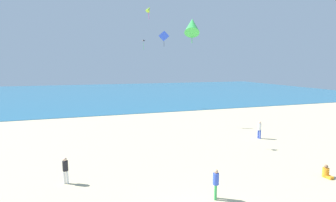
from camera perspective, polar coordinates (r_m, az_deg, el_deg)
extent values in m
plane|color=#C6B58C|center=(19.06, -3.55, -12.20)|extent=(120.00, 120.00, 0.00)
cube|color=#236084|center=(64.36, -13.81, 1.83)|extent=(120.00, 60.00, 0.05)
cylinder|color=green|center=(13.54, 10.68, -19.29)|extent=(0.13, 0.13, 0.76)
cylinder|color=green|center=(13.39, 10.67, -19.63)|extent=(0.13, 0.13, 0.76)
cylinder|color=blue|center=(13.17, 10.75, -16.87)|extent=(0.41, 0.41, 0.57)
sphere|color=tan|center=(13.02, 10.80, -15.35)|extent=(0.21, 0.21, 0.21)
cylinder|color=orange|center=(18.17, 32.01, -13.51)|extent=(0.38, 0.38, 0.55)
sphere|color=#846047|center=(18.05, 32.10, -12.39)|extent=(0.22, 0.22, 0.22)
cube|color=orange|center=(18.12, 32.54, -14.28)|extent=(0.30, 0.42, 0.16)
cylinder|color=blue|center=(24.53, 20.07, -7.10)|extent=(0.14, 0.14, 0.80)
cylinder|color=blue|center=(24.61, 19.69, -7.04)|extent=(0.14, 0.14, 0.80)
cylinder|color=white|center=(24.41, 19.96, -5.48)|extent=(0.43, 0.43, 0.60)
sphere|color=beige|center=(24.32, 20.00, -4.57)|extent=(0.22, 0.22, 0.22)
cylinder|color=white|center=(15.79, -21.75, -15.66)|extent=(0.13, 0.13, 0.76)
cylinder|color=white|center=(15.86, -22.33, -15.59)|extent=(0.13, 0.13, 0.76)
cylinder|color=black|center=(15.58, -22.17, -13.39)|extent=(0.39, 0.39, 0.57)
sphere|color=beige|center=(15.45, -22.24, -12.08)|extent=(0.21, 0.21, 0.21)
cube|color=blue|center=(28.20, -0.93, 14.46)|extent=(1.09, 0.53, 1.15)
cylinder|color=black|center=(28.12, -0.92, 12.89)|extent=(0.10, 0.12, 0.71)
cone|color=#99DB33|center=(21.93, -4.39, 19.96)|extent=(0.65, 0.58, 0.56)
cylinder|color=#DB3DA8|center=(21.84, -4.38, 18.69)|extent=(0.12, 0.09, 0.62)
cone|color=green|center=(12.42, 5.46, 16.56)|extent=(1.08, 1.25, 1.09)
cylinder|color=green|center=(12.35, 5.42, 13.92)|extent=(0.04, 0.05, 0.45)
pyramid|color=black|center=(40.68, -5.61, 13.47)|extent=(0.60, 0.56, 0.31)
cylinder|color=green|center=(40.64, -5.57, 12.19)|extent=(0.06, 0.09, 1.20)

